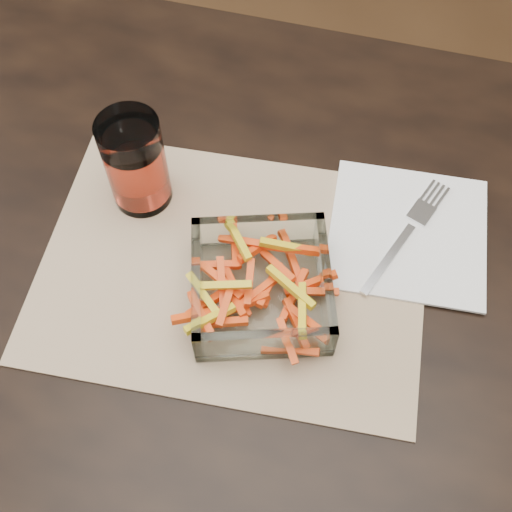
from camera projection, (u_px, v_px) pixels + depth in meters
The scene contains 6 objects.
dining_table at pixel (284, 325), 0.82m from camera, with size 1.60×0.90×0.75m.
placemat at pixel (232, 268), 0.76m from camera, with size 0.45×0.33×0.00m, color tan.
glass_bowl at pixel (261, 288), 0.71m from camera, with size 0.19×0.19×0.06m.
tumbler at pixel (136, 165), 0.76m from camera, with size 0.07×0.07×0.13m.
napkin at pixel (408, 232), 0.78m from camera, with size 0.19×0.19×0.00m, color white.
fork at pixel (407, 232), 0.77m from camera, with size 0.08×0.18×0.00m.
Camera 1 is at (0.05, -0.33, 1.41)m, focal length 45.00 mm.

